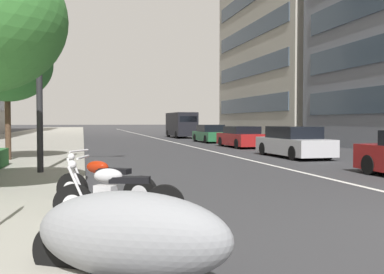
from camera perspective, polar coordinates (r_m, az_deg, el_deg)
sidewalk_right_plaza at (r=35.05m, az=-21.28°, el=-0.69°), size 160.00×9.30×0.15m
lane_centre_stripe at (r=40.34m, az=-3.94°, el=-0.31°), size 110.00×0.16×0.01m
motorcycle_nearest_camera at (r=4.56m, az=-7.98°, el=-12.38°), size 1.75×2.18×0.97m
motorcycle_far_end_row at (r=7.32m, az=-9.50°, el=-7.76°), size 0.81×2.07×1.10m
motorcycle_by_sign_pole at (r=8.63m, az=-11.12°, el=-6.25°), size 1.28×1.84×1.11m
car_following_behind at (r=21.00m, az=12.84°, el=-0.70°), size 4.69×1.90×1.42m
car_far_down_avenue at (r=28.27m, az=6.33°, el=-0.05°), size 4.39×2.01×1.33m
car_approaching_light at (r=34.88m, az=2.38°, el=0.37°), size 4.47×1.94×1.38m
delivery_van_ahead at (r=44.49m, az=-1.39°, el=1.63°), size 5.92×2.11×2.49m
street_tree_by_lamp_post at (r=18.97m, az=-22.56°, el=8.62°), size 3.47×3.47×5.22m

